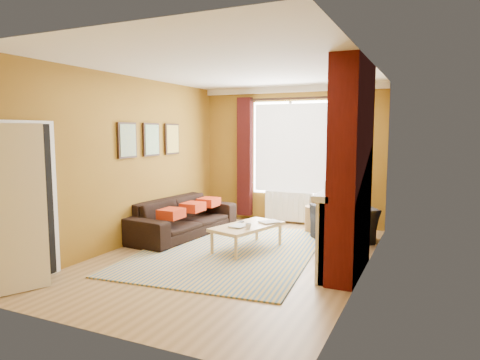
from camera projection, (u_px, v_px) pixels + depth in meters
The scene contains 12 objects.
ground at pixel (233, 257), 6.48m from camera, with size 5.50×5.50×0.00m, color olive.
room_walls at pixel (279, 166), 6.32m from camera, with size 3.82×5.54×2.83m.
striped_rug at pixel (229, 250), 6.80m from camera, with size 2.92×3.82×0.02m.
sofa at pixel (183, 217), 7.80m from camera, with size 2.31×0.90×0.67m, color black.
armchair at pixel (344, 224), 7.33m from camera, with size 0.95×0.83×0.62m, color black.
coffee_table at pixel (247, 228), 6.82m from camera, with size 0.93×1.35×0.41m.
wicker_stool at pixel (315, 219), 8.07m from camera, with size 0.39×0.39×0.49m.
floor_lamp at pixel (351, 165), 7.75m from camera, with size 0.27×0.27×1.63m.
book_a at pixel (233, 225), 6.73m from camera, with size 0.22×0.30×0.03m, color #999999.
book_b at pixel (266, 221), 7.08m from camera, with size 0.24×0.32×0.02m, color #999999.
mug at pixel (248, 226), 6.52m from camera, with size 0.10×0.10×0.09m, color #999999.
tv_remote at pixel (241, 222), 6.96m from camera, with size 0.06×0.17×0.02m.
Camera 1 is at (2.73, -5.68, 1.90)m, focal length 32.00 mm.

